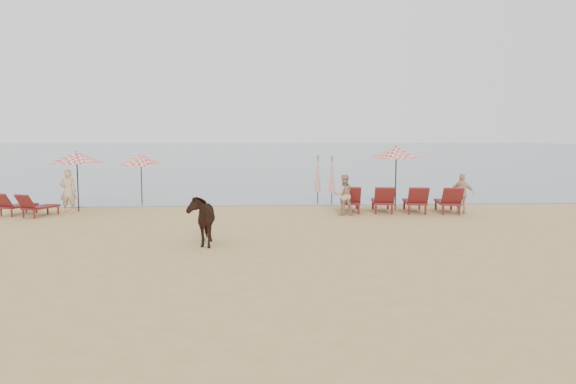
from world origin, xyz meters
name	(u,v)px	position (x,y,z in m)	size (l,w,h in m)	color
ground	(301,263)	(0.00, 0.00, 0.00)	(120.00, 120.00, 0.00)	tan
sea	(260,151)	(0.00, 80.00, 0.00)	(160.00, 140.00, 0.06)	#51606B
lounger_cluster_left	(25,205)	(-9.21, 7.78, 0.40)	(2.10, 2.06, 0.58)	maroon
lounger_cluster_right	(399,200)	(4.30, 7.79, 0.48)	(4.53, 2.39, 0.69)	maroon
umbrella_open_left_a	(77,157)	(-7.68, 8.87, 2.04)	(2.00, 2.00, 2.27)	black
umbrella_open_left_b	(141,159)	(-5.76, 11.12, 1.88)	(1.70, 1.73, 2.17)	black
umbrella_open_right	(396,152)	(4.38, 8.66, 2.22)	(2.02, 2.02, 2.46)	black
umbrella_closed_left	(332,175)	(2.15, 10.37, 1.24)	(0.25, 0.25, 2.01)	black
umbrella_closed_right	(318,174)	(1.60, 10.71, 1.25)	(0.25, 0.25, 2.03)	black
cow	(201,219)	(-2.48, 2.25, 0.69)	(0.75, 1.64, 1.38)	black
beachgoer_left	(68,191)	(-7.94, 8.56, 0.81)	(0.59, 0.39, 1.61)	tan
beachgoer_right_a	(344,195)	(2.16, 7.32, 0.74)	(0.72, 0.56, 1.47)	tan
beachgoer_right_b	(462,194)	(6.56, 7.51, 0.73)	(0.86, 0.36, 1.47)	#D6A186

